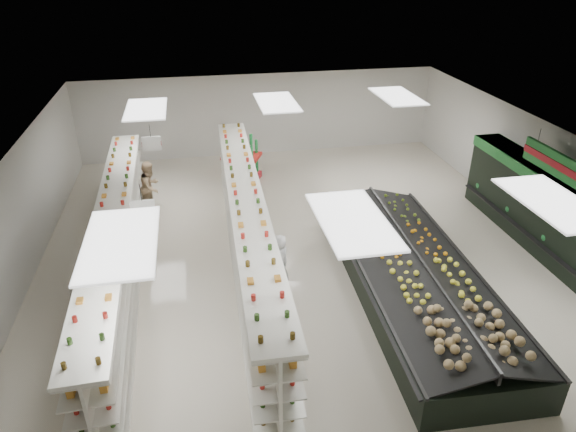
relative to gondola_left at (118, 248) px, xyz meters
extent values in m
plane|color=beige|center=(4.73, 0.27, -0.89)|extent=(16.00, 16.00, 0.00)
cube|color=white|center=(4.73, 0.27, 2.31)|extent=(14.00, 16.00, 0.02)
cube|color=silver|center=(4.73, 8.27, 0.71)|extent=(14.00, 0.02, 3.20)
cube|color=silver|center=(-2.27, 0.27, 0.71)|extent=(0.02, 16.00, 3.20)
cube|color=silver|center=(11.73, 0.27, 0.71)|extent=(0.02, 16.00, 3.20)
cube|color=black|center=(11.28, -1.23, 0.21)|extent=(0.80, 8.00, 2.20)
cube|color=#1F752C|center=(11.26, -1.23, 1.16)|extent=(0.85, 8.00, 0.30)
cube|color=black|center=(11.03, -1.23, -0.34)|extent=(0.55, 7.80, 0.15)
cube|color=silver|center=(11.13, -1.23, 0.46)|extent=(0.45, 7.70, 0.03)
cube|color=silver|center=(11.13, -1.23, 0.76)|extent=(0.45, 7.70, 0.03)
cube|color=white|center=(0.93, -1.73, 1.86)|extent=(0.50, 0.06, 0.40)
cube|color=#A5121D|center=(0.93, -1.73, 1.86)|extent=(0.52, 0.02, 0.12)
cylinder|color=black|center=(0.93, -1.73, 2.16)|extent=(0.01, 0.01, 0.50)
cube|color=white|center=(0.93, 2.27, 1.86)|extent=(0.50, 0.06, 0.40)
cube|color=#A5121D|center=(0.93, 2.27, 1.86)|extent=(0.52, 0.02, 0.12)
cylinder|color=black|center=(0.93, 2.27, 2.16)|extent=(0.01, 0.01, 0.50)
cube|color=#1F752C|center=(10.98, -1.23, 1.76)|extent=(0.10, 3.20, 0.60)
cube|color=#A5121D|center=(10.92, -1.23, 1.76)|extent=(0.03, 3.20, 0.18)
cylinder|color=black|center=(10.98, -0.03, 2.16)|extent=(0.01, 0.01, 0.50)
cube|color=white|center=(0.00, 0.00, -0.83)|extent=(1.13, 11.21, 0.11)
cube|color=white|center=(0.00, 0.00, 0.04)|extent=(0.34, 11.19, 1.87)
cube|color=white|center=(0.00, 0.00, 1.01)|extent=(1.13, 11.21, 0.07)
cube|color=silver|center=(-0.21, -0.01, -0.72)|extent=(0.69, 11.11, 0.03)
cube|color=silver|center=(-0.21, -0.01, -0.31)|extent=(0.69, 11.11, 0.03)
cube|color=silver|center=(-0.21, -0.01, 0.09)|extent=(0.69, 11.11, 0.03)
cube|color=silver|center=(-0.21, -0.01, 0.50)|extent=(0.69, 11.11, 0.03)
cube|color=silver|center=(-0.21, -0.01, 0.91)|extent=(0.69, 11.11, 0.03)
cube|color=silver|center=(0.21, 0.01, -0.72)|extent=(0.69, 11.11, 0.03)
cube|color=silver|center=(0.21, 0.01, -0.31)|extent=(0.69, 11.11, 0.03)
cube|color=silver|center=(0.21, 0.01, 0.09)|extent=(0.69, 11.11, 0.03)
cube|color=silver|center=(0.21, 0.01, 0.50)|extent=(0.69, 11.11, 0.03)
cube|color=silver|center=(0.21, 0.01, 0.91)|extent=(0.69, 11.11, 0.03)
cube|color=white|center=(3.22, 0.14, -0.83)|extent=(1.18, 11.68, 0.12)
cube|color=white|center=(3.22, 0.14, 0.08)|extent=(0.37, 11.66, 1.94)
cube|color=white|center=(3.22, 0.14, 1.09)|extent=(1.18, 11.68, 0.08)
cube|color=silver|center=(3.00, 0.14, -0.72)|extent=(0.73, 11.57, 0.03)
cube|color=silver|center=(3.00, 0.14, -0.29)|extent=(0.73, 11.57, 0.03)
cube|color=silver|center=(3.00, 0.14, 0.13)|extent=(0.73, 11.57, 0.03)
cube|color=silver|center=(3.00, 0.14, 0.56)|extent=(0.73, 11.57, 0.03)
cube|color=silver|center=(3.00, 0.14, 0.99)|extent=(0.73, 11.57, 0.03)
cube|color=silver|center=(3.44, 0.13, -0.72)|extent=(0.73, 11.57, 0.03)
cube|color=silver|center=(3.44, 0.13, -0.29)|extent=(0.73, 11.57, 0.03)
cube|color=silver|center=(3.44, 0.13, 0.13)|extent=(0.73, 11.57, 0.03)
cube|color=silver|center=(3.44, 0.13, 0.56)|extent=(0.73, 11.57, 0.03)
cube|color=silver|center=(3.44, 0.13, 0.99)|extent=(0.73, 11.57, 0.03)
cube|color=black|center=(6.96, -2.04, -0.50)|extent=(2.98, 7.86, 0.78)
cube|color=#262626|center=(5.67, -1.98, -0.09)|extent=(0.39, 7.75, 0.07)
cube|color=#262626|center=(8.24, -2.09, -0.09)|extent=(0.39, 7.75, 0.07)
cube|color=black|center=(6.26, -2.01, 0.02)|extent=(1.74, 7.70, 0.40)
cube|color=black|center=(7.65, -2.07, 0.02)|extent=(1.74, 7.70, 0.40)
cube|color=#262626|center=(6.96, -2.04, 0.13)|extent=(0.37, 7.64, 0.28)
cube|color=#A5121D|center=(3.68, 5.75, -0.79)|extent=(1.48, 1.26, 0.21)
cube|color=red|center=(3.68, 5.75, -0.01)|extent=(1.55, 1.33, 0.10)
imported|color=white|center=(3.73, -1.62, -0.01)|extent=(0.77, 0.71, 1.77)
imported|color=tan|center=(0.61, 3.72, -0.05)|extent=(0.82, 0.95, 1.67)
camera|label=1|loc=(2.08, -11.43, 6.59)|focal=32.00mm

